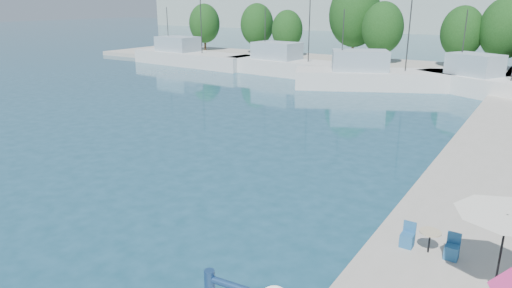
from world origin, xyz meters
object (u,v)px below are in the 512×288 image
Objects in this scene: trawler_02 at (292,66)px; umbrella_white at (506,223)px; trawler_04 at (490,86)px; trawler_03 at (381,78)px; trawler_01 at (190,57)px.

trawler_02 is 44.31m from umbrella_white.
trawler_04 reaches higher than umbrella_white.
trawler_04 is at bearing -20.37° from trawler_03.
trawler_01 is at bearing 147.74° from trawler_03.
trawler_02 is (16.48, -0.53, 0.00)m from trawler_01.
umbrella_white is at bearing -36.57° from trawler_01.
trawler_02 is at bearing -157.03° from trawler_04.
trawler_03 is at bearing 112.96° from umbrella_white.
trawler_04 is 34.49m from umbrella_white.
trawler_02 is 21.82m from trawler_04.
trawler_03 is at bearing -7.82° from trawler_02.
umbrella_white is (4.16, -34.19, 1.80)m from trawler_04.
trawler_01 is 1.26× the size of trawler_04.
trawler_01 is 55.93m from umbrella_white.
trawler_02 is at bearing 141.51° from trawler_03.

